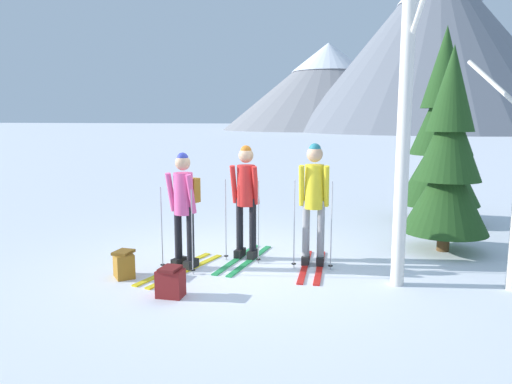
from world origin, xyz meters
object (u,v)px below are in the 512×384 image
Objects in this scene: skier_in_pink at (184,204)px; pine_tree_mid at (442,135)px; backpack_on_snow_beside at (124,264)px; birch_tree_slender at (407,80)px; skier_in_yellow at (314,196)px; pine_tree_near at (448,159)px; skier_in_red at (246,197)px; backpack_on_snow_front at (170,282)px.

pine_tree_mid is (3.78, 4.54, 0.90)m from skier_in_pink.
pine_tree_mid reaches higher than backpack_on_snow_beside.
pine_tree_mid is 0.78× the size of birch_tree_slender.
skier_in_yellow is 0.55× the size of pine_tree_near.
birch_tree_slender is (-0.71, -1.96, 1.13)m from pine_tree_near.
skier_in_red is 4.51× the size of backpack_on_snow_beside.
skier_in_pink is 0.97× the size of skier_in_yellow.
skier_in_pink is at bearing 106.20° from backpack_on_snow_front.
skier_in_pink is 1.19m from backpack_on_snow_beside.
backpack_on_snow_front is at bearing -101.77° from skier_in_red.
birch_tree_slender reaches higher than skier_in_red.
birch_tree_slender is at bearing -14.01° from skier_in_red.
pine_tree_near is (3.73, 2.11, 0.57)m from skier_in_pink.
pine_tree_mid is (3.07, 3.82, 0.87)m from skier_in_red.
skier_in_pink is 3.47m from birch_tree_slender.
pine_tree_near is 4.89m from backpack_on_snow_front.
skier_in_red is 0.34× the size of birch_tree_slender.
backpack_on_snow_front is (-3.40, -3.23, -1.35)m from pine_tree_near.
skier_in_yellow is (1.07, -0.03, 0.06)m from skier_in_red.
skier_in_red is 0.97× the size of skier_in_yellow.
birch_tree_slender reaches higher than pine_tree_near.
backpack_on_snow_beside is (-4.42, -5.18, -1.68)m from pine_tree_mid.
pine_tree_mid is at bearing 51.21° from skier_in_red.
pine_tree_mid reaches higher than skier_in_pink.
skier_in_yellow reaches higher than backpack_on_snow_beside.
skier_in_red is 1.08m from skier_in_yellow.
backpack_on_snow_beside is (-1.35, -1.36, -0.80)m from skier_in_red.
skier_in_red is at bearing 78.23° from backpack_on_snow_front.
pine_tree_mid is at bearing 62.58° from skier_in_yellow.
pine_tree_near is 0.64× the size of birch_tree_slender.
pine_tree_near reaches higher than backpack_on_snow_beside.
skier_in_yellow reaches higher than skier_in_pink.
birch_tree_slender reaches higher than backpack_on_snow_beside.
pine_tree_mid is at bearing 50.22° from skier_in_pink.
pine_tree_near is at bearing 24.69° from skier_in_red.
skier_in_red is 3.37m from pine_tree_near.
pine_tree_mid is (2.00, 3.85, 0.81)m from skier_in_yellow.
skier_in_yellow is 4.41m from pine_tree_mid.
backpack_on_snow_front is 0.96× the size of backpack_on_snow_beside.
pine_tree_mid is 4.53m from birch_tree_slender.
backpack_on_snow_front is (-1.46, -1.82, -0.87)m from skier_in_yellow.
pine_tree_near reaches higher than skier_in_red.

